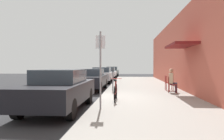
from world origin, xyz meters
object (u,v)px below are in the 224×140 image
parked_car_3 (108,73)px  cafe_chair_0 (171,83)px  cafe_chair_1 (168,82)px  parked_car_4 (112,71)px  parking_meter (113,78)px  bicycle_0 (116,92)px  parked_car_1 (90,79)px  parked_car_0 (59,89)px  seated_patron_0 (172,80)px  street_sign (100,64)px  parked_car_2 (102,75)px

parked_car_3 → cafe_chair_0: 14.93m
cafe_chair_0 → cafe_chair_1: (-0.00, 0.95, 0.00)m
parked_car_4 → parking_meter: size_ratio=3.33×
bicycle_0 → cafe_chair_1: (2.82, 3.89, 0.14)m
parked_car_1 → parking_meter: parking_meter is taller
parked_car_0 → seated_patron_0: size_ratio=3.41×
parked_car_3 → parking_meter: size_ratio=3.33×
parked_car_3 → bicycle_0: parked_car_3 is taller
seated_patron_0 → parked_car_4: bearing=103.5°
parked_car_0 → parking_meter: bearing=71.9°
street_sign → cafe_chair_0: (3.24, 4.60, -1.02)m
parked_car_2 → parked_car_4: (0.00, 12.10, -0.01)m
street_sign → seated_patron_0: street_sign is taller
parked_car_1 → parked_car_2: (0.00, 5.98, 0.02)m
parked_car_0 → bicycle_0: size_ratio=2.57×
bicycle_0 → cafe_chair_0: bicycle_0 is taller
parked_car_2 → cafe_chair_0: 9.14m
parked_car_0 → cafe_chair_1: 7.10m
parked_car_0 → street_sign: street_sign is taller
parked_car_2 → seated_patron_0: 9.18m
bicycle_0 → cafe_chair_1: size_ratio=1.97×
parked_car_3 → cafe_chair_1: 14.03m
parked_car_1 → parked_car_2: bearing=90.0°
parked_car_2 → cafe_chair_0: parked_car_2 is taller
parked_car_2 → bicycle_0: 10.92m
parked_car_3 → bicycle_0: bearing=-83.6°
parked_car_4 → bicycle_0: 22.93m
parking_meter → street_sign: bearing=-90.6°
parking_meter → cafe_chair_1: (3.18, 0.54, -0.26)m
parked_car_2 → parking_meter: (1.55, -7.40, 0.15)m
parked_car_1 → bicycle_0: (1.91, -4.77, -0.24)m
parked_car_0 → parking_meter: (1.55, 4.76, 0.14)m
parked_car_1 → street_sign: street_sign is taller
parking_meter → street_sign: 5.07m
parked_car_0 → cafe_chair_1: bearing=48.2°
parked_car_3 → parked_car_0: bearing=-90.0°
parked_car_0 → cafe_chair_0: size_ratio=5.06×
parked_car_3 → seated_patron_0: 14.97m
street_sign → cafe_chair_0: size_ratio=2.99×
parked_car_0 → parked_car_2: 12.15m
cafe_chair_0 → parking_meter: bearing=172.5°
cafe_chair_1 → parked_car_3: bearing=109.7°
bicycle_0 → cafe_chair_0: (2.83, 2.94, 0.14)m
parked_car_0 → parked_car_3: size_ratio=1.00×
parking_meter → cafe_chair_0: (3.19, -0.42, -0.26)m
seated_patron_0 → cafe_chair_1: (-0.06, 0.97, -0.19)m
parking_meter → parked_car_3: bearing=96.4°
parked_car_0 → parked_car_3: bearing=90.0°
parking_meter → seated_patron_0: size_ratio=1.02×
parked_car_4 → parked_car_1: bearing=-90.0°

